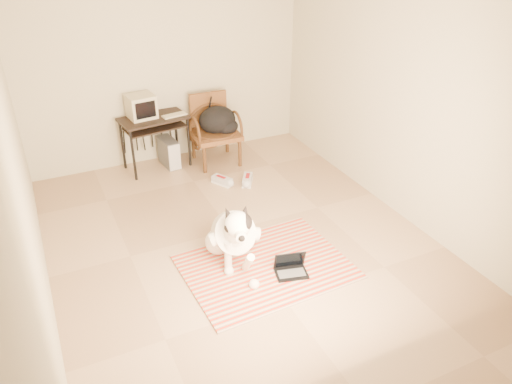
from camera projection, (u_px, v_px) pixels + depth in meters
floor at (231, 230)px, 5.78m from camera, size 4.50×4.50×0.00m
wall_back at (165, 67)px, 6.88m from camera, size 4.50×0.00×4.50m
wall_front at (356, 233)px, 3.35m from camera, size 4.50×0.00×4.50m
wall_left at (17, 157)px, 4.37m from camera, size 0.00×4.50×4.50m
wall_right at (385, 94)px, 5.86m from camera, size 0.00×4.50×4.50m
rug at (266, 267)px, 5.18m from camera, size 1.70×1.33×0.02m
dog at (233, 235)px, 5.12m from camera, size 0.57×1.15×0.82m
laptop at (291, 268)px, 5.06m from camera, size 0.37×0.30×0.22m
computer_desk at (154, 125)px, 6.88m from camera, size 0.96×0.62×0.75m
crt_monitor at (141, 106)px, 6.76m from camera, size 0.39×0.38×0.32m
desk_keyboard at (174, 115)px, 6.88m from camera, size 0.35×0.18×0.02m
pc_tower at (169, 152)px, 7.16m from camera, size 0.23×0.45×0.40m
rattan_chair at (214, 129)px, 7.16m from camera, size 0.66×0.64×0.97m
backpack at (219, 121)px, 7.06m from camera, size 0.53×0.46×0.39m
sneaker_left at (222, 181)px, 6.73m from camera, size 0.25×0.32×0.10m
sneaker_right at (248, 180)px, 6.75m from camera, size 0.26×0.32×0.10m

